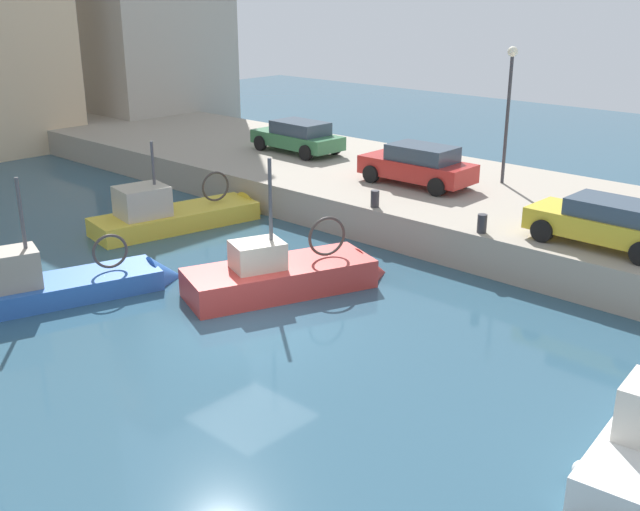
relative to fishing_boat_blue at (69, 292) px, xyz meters
name	(u,v)px	position (x,y,z in m)	size (l,w,h in m)	color
water_surface	(249,329)	(1.98, -5.08, -0.14)	(80.00, 80.00, 0.00)	#2D5166
quay_wall	(494,210)	(13.48, -5.08, 0.46)	(9.00, 56.00, 1.20)	#9E9384
fishing_boat_blue	(69,292)	(0.00, 0.00, 0.00)	(6.47, 3.32, 4.18)	#2D60B7
fishing_boat_red	(291,286)	(4.52, -4.03, -0.04)	(6.21, 3.82, 4.62)	#BC3833
fishing_boat_yellow	(183,221)	(6.12, 2.95, 0.03)	(6.79, 2.95, 3.95)	gold
parked_car_yellow	(607,222)	(10.55, -10.22, 1.76)	(1.87, 4.13, 1.34)	gold
parked_car_red	(418,165)	(12.61, -2.40, 1.81)	(1.93, 4.22, 1.46)	red
parked_car_green	(298,136)	(13.72, 4.73, 1.76)	(2.05, 4.28, 1.36)	#387547
mooring_bollard_mid	(482,224)	(9.33, -7.08, 1.34)	(0.28, 0.28, 0.55)	#2D2D33
mooring_bollard_north	(375,199)	(9.33, -3.08, 1.34)	(0.28, 0.28, 0.55)	#2D2D33
quay_streetlamp	(509,93)	(14.98, -4.48, 4.32)	(0.36, 0.36, 4.83)	#38383D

